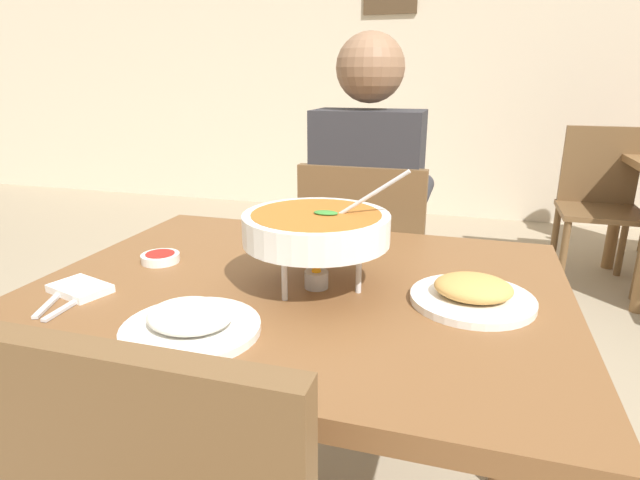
{
  "coord_description": "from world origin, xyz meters",
  "views": [
    {
      "loc": [
        0.33,
        -0.97,
        1.17
      ],
      "look_at": [
        0.0,
        0.15,
        0.8
      ],
      "focal_mm": 28.82,
      "sensor_mm": 36.0,
      "label": 1
    }
  ],
  "objects_px": {
    "appetizer_plate": "(473,294)",
    "sauce_dish": "(160,257)",
    "curry_bowl": "(316,229)",
    "dining_table_main": "(301,331)",
    "diner_main": "(369,204)",
    "chair_diner_main": "(365,271)",
    "rice_plate": "(191,322)",
    "chair_bg_right": "(599,196)"
  },
  "relations": [
    {
      "from": "diner_main",
      "to": "rice_plate",
      "type": "height_order",
      "value": "diner_main"
    },
    {
      "from": "diner_main",
      "to": "appetizer_plate",
      "type": "xyz_separation_m",
      "value": [
        0.36,
        -0.76,
        0.02
      ]
    },
    {
      "from": "appetizer_plate",
      "to": "sauce_dish",
      "type": "relative_size",
      "value": 2.67
    },
    {
      "from": "dining_table_main",
      "to": "sauce_dish",
      "type": "bearing_deg",
      "value": 175.91
    },
    {
      "from": "chair_diner_main",
      "to": "chair_bg_right",
      "type": "distance_m",
      "value": 1.91
    },
    {
      "from": "curry_bowl",
      "to": "dining_table_main",
      "type": "bearing_deg",
      "value": 156.72
    },
    {
      "from": "chair_diner_main",
      "to": "diner_main",
      "type": "relative_size",
      "value": 0.69
    },
    {
      "from": "appetizer_plate",
      "to": "sauce_dish",
      "type": "xyz_separation_m",
      "value": [
        -0.72,
        0.03,
        -0.01
      ]
    },
    {
      "from": "chair_diner_main",
      "to": "sauce_dish",
      "type": "relative_size",
      "value": 10.0
    },
    {
      "from": "curry_bowl",
      "to": "rice_plate",
      "type": "height_order",
      "value": "curry_bowl"
    },
    {
      "from": "sauce_dish",
      "to": "diner_main",
      "type": "bearing_deg",
      "value": 63.51
    },
    {
      "from": "dining_table_main",
      "to": "chair_diner_main",
      "type": "relative_size",
      "value": 1.24
    },
    {
      "from": "rice_plate",
      "to": "appetizer_plate",
      "type": "bearing_deg",
      "value": 29.86
    },
    {
      "from": "dining_table_main",
      "to": "rice_plate",
      "type": "height_order",
      "value": "rice_plate"
    },
    {
      "from": "chair_diner_main",
      "to": "curry_bowl",
      "type": "distance_m",
      "value": 0.82
    },
    {
      "from": "diner_main",
      "to": "chair_bg_right",
      "type": "bearing_deg",
      "value": 55.49
    },
    {
      "from": "chair_diner_main",
      "to": "sauce_dish",
      "type": "distance_m",
      "value": 0.82
    },
    {
      "from": "chair_diner_main",
      "to": "sauce_dish",
      "type": "bearing_deg",
      "value": -117.57
    },
    {
      "from": "sauce_dish",
      "to": "rice_plate",
      "type": "bearing_deg",
      "value": -49.54
    },
    {
      "from": "diner_main",
      "to": "curry_bowl",
      "type": "distance_m",
      "value": 0.78
    },
    {
      "from": "sauce_dish",
      "to": "appetizer_plate",
      "type": "bearing_deg",
      "value": -2.59
    },
    {
      "from": "dining_table_main",
      "to": "chair_bg_right",
      "type": "xyz_separation_m",
      "value": [
        1.06,
        2.3,
        -0.12
      ]
    },
    {
      "from": "chair_bg_right",
      "to": "dining_table_main",
      "type": "bearing_deg",
      "value": -114.84
    },
    {
      "from": "chair_diner_main",
      "to": "curry_bowl",
      "type": "height_order",
      "value": "curry_bowl"
    },
    {
      "from": "chair_bg_right",
      "to": "chair_diner_main",
      "type": "bearing_deg",
      "value": -123.96
    },
    {
      "from": "appetizer_plate",
      "to": "dining_table_main",
      "type": "bearing_deg",
      "value": 178.94
    },
    {
      "from": "curry_bowl",
      "to": "appetizer_plate",
      "type": "distance_m",
      "value": 0.33
    },
    {
      "from": "rice_plate",
      "to": "chair_bg_right",
      "type": "xyz_separation_m",
      "value": [
        1.17,
        2.57,
        -0.26
      ]
    },
    {
      "from": "curry_bowl",
      "to": "appetizer_plate",
      "type": "height_order",
      "value": "curry_bowl"
    },
    {
      "from": "dining_table_main",
      "to": "sauce_dish",
      "type": "distance_m",
      "value": 0.39
    },
    {
      "from": "diner_main",
      "to": "chair_bg_right",
      "type": "distance_m",
      "value": 1.89
    },
    {
      "from": "diner_main",
      "to": "rice_plate",
      "type": "bearing_deg",
      "value": -95.96
    },
    {
      "from": "diner_main",
      "to": "appetizer_plate",
      "type": "height_order",
      "value": "diner_main"
    },
    {
      "from": "curry_bowl",
      "to": "appetizer_plate",
      "type": "relative_size",
      "value": 1.39
    },
    {
      "from": "dining_table_main",
      "to": "chair_diner_main",
      "type": "bearing_deg",
      "value": 90.0
    },
    {
      "from": "diner_main",
      "to": "appetizer_plate",
      "type": "relative_size",
      "value": 5.46
    },
    {
      "from": "curry_bowl",
      "to": "sauce_dish",
      "type": "xyz_separation_m",
      "value": [
        -0.4,
        0.04,
        -0.12
      ]
    },
    {
      "from": "rice_plate",
      "to": "curry_bowl",
      "type": "bearing_deg",
      "value": 59.68
    },
    {
      "from": "dining_table_main",
      "to": "sauce_dish",
      "type": "xyz_separation_m",
      "value": [
        -0.36,
        0.03,
        0.13
      ]
    },
    {
      "from": "curry_bowl",
      "to": "appetizer_plate",
      "type": "bearing_deg",
      "value": 2.1
    },
    {
      "from": "dining_table_main",
      "to": "chair_diner_main",
      "type": "distance_m",
      "value": 0.73
    },
    {
      "from": "curry_bowl",
      "to": "sauce_dish",
      "type": "bearing_deg",
      "value": 173.78
    }
  ]
}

